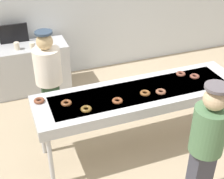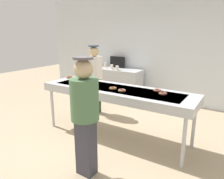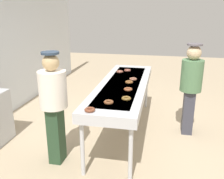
# 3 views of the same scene
# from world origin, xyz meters

# --- Properties ---
(ground_plane) EXTENTS (16.00, 16.00, 0.00)m
(ground_plane) POSITION_xyz_m (0.00, 0.00, 0.00)
(ground_plane) COLOR tan
(fryer_conveyor) EXTENTS (2.82, 0.79, 0.93)m
(fryer_conveyor) POSITION_xyz_m (0.00, 0.00, 0.85)
(fryer_conveyor) COLOR #B7BABF
(fryer_conveyor) RESTS_ON ground
(chocolate_donut_0) EXTENTS (0.19, 0.19, 0.04)m
(chocolate_donut_0) POSITION_xyz_m (0.21, -0.14, 0.95)
(chocolate_donut_0) COLOR brown
(chocolate_donut_0) RESTS_ON fryer_conveyor
(chocolate_donut_1) EXTENTS (0.19, 0.19, 0.04)m
(chocolate_donut_1) POSITION_xyz_m (-0.99, 0.03, 0.95)
(chocolate_donut_1) COLOR brown
(chocolate_donut_1) RESTS_ON fryer_conveyor
(chocolate_donut_2) EXTENTS (0.14, 0.14, 0.04)m
(chocolate_donut_2) POSITION_xyz_m (-1.29, 0.20, 0.95)
(chocolate_donut_2) COLOR brown
(chocolate_donut_2) RESTS_ON fryer_conveyor
(chocolate_donut_3) EXTENTS (0.18, 0.18, 0.04)m
(chocolate_donut_3) POSITION_xyz_m (0.84, 0.05, 0.95)
(chocolate_donut_3) COLOR brown
(chocolate_donut_3) RESTS_ON fryer_conveyor
(chocolate_donut_4) EXTENTS (0.19, 0.19, 0.04)m
(chocolate_donut_4) POSITION_xyz_m (-0.39, -0.14, 0.95)
(chocolate_donut_4) COLOR brown
(chocolate_donut_4) RESTS_ON fryer_conveyor
(chocolate_donut_5) EXTENTS (0.18, 0.18, 0.04)m
(chocolate_donut_5) POSITION_xyz_m (-0.80, -0.17, 0.95)
(chocolate_donut_5) COLOR brown
(chocolate_donut_5) RESTS_ON fryer_conveyor
(chocolate_donut_6) EXTENTS (0.16, 0.16, 0.04)m
(chocolate_donut_6) POSITION_xyz_m (0.70, 0.18, 0.95)
(chocolate_donut_6) COLOR brown
(chocolate_donut_6) RESTS_ON fryer_conveyor
(chocolate_donut_7) EXTENTS (0.15, 0.15, 0.04)m
(chocolate_donut_7) POSITION_xyz_m (0.01, -0.10, 0.95)
(chocolate_donut_7) COLOR brown
(chocolate_donut_7) RESTS_ON fryer_conveyor
(worker_baker) EXTENTS (0.38, 0.38, 1.60)m
(worker_baker) POSITION_xyz_m (-1.06, 0.79, 0.94)
(worker_baker) COLOR #243F28
(worker_baker) RESTS_ON ground
(customer_waiting) EXTENTS (0.36, 0.36, 1.59)m
(customer_waiting) POSITION_xyz_m (0.23, -1.13, 0.92)
(customer_waiting) COLOR #373844
(customer_waiting) RESTS_ON ground
(prep_counter) EXTENTS (1.71, 0.57, 0.86)m
(prep_counter) POSITION_xyz_m (-1.37, 2.10, 0.43)
(prep_counter) COLOR #B7BABF
(prep_counter) RESTS_ON ground
(paper_cup_1) EXTENTS (0.09, 0.09, 0.13)m
(paper_cup_1) POSITION_xyz_m (-1.37, 2.02, 0.93)
(paper_cup_1) COLOR beige
(paper_cup_1) RESTS_ON prep_counter
(paper_cup_2) EXTENTS (0.09, 0.09, 0.13)m
(paper_cup_2) POSITION_xyz_m (-1.12, 1.91, 0.93)
(paper_cup_2) COLOR beige
(paper_cup_2) RESTS_ON prep_counter
(menu_display) EXTENTS (0.49, 0.04, 0.33)m
(menu_display) POSITION_xyz_m (-1.37, 2.34, 1.03)
(menu_display) COLOR black
(menu_display) RESTS_ON prep_counter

